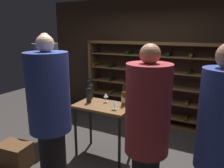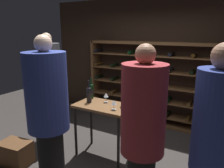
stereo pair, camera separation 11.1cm
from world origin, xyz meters
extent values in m
plane|color=#383330|center=(0.00, 0.00, 0.00)|extent=(10.01, 10.01, 0.00)
cube|color=#332319|center=(0.00, 2.00, 1.39)|extent=(5.38, 0.10, 2.78)
cube|color=brown|center=(-1.46, 1.79, 0.92)|extent=(0.06, 0.32, 1.83)
cube|color=brown|center=(0.20, 1.79, 1.80)|extent=(3.31, 0.32, 0.06)
cube|color=brown|center=(0.20, 1.79, 0.03)|extent=(3.31, 0.32, 0.06)
cube|color=brown|center=(0.20, 1.79, 0.23)|extent=(3.23, 0.32, 0.02)
cylinder|color=#4C3314|center=(-1.36, 1.79, 0.28)|extent=(0.08, 0.30, 0.08)
cylinder|color=black|center=(-0.47, 1.79, 0.28)|extent=(0.08, 0.30, 0.08)
cylinder|color=black|center=(-0.03, 1.79, 0.28)|extent=(0.08, 0.30, 0.08)
cylinder|color=black|center=(0.42, 1.79, 0.28)|extent=(0.08, 0.30, 0.08)
cylinder|color=#4C3314|center=(0.86, 1.79, 0.28)|extent=(0.08, 0.30, 0.08)
cylinder|color=black|center=(1.31, 1.79, 0.28)|extent=(0.08, 0.30, 0.08)
cube|color=brown|center=(0.20, 1.79, 0.55)|extent=(3.23, 0.32, 0.02)
cylinder|color=#4C3314|center=(-0.91, 1.79, 0.61)|extent=(0.08, 0.30, 0.08)
cylinder|color=black|center=(0.42, 1.79, 0.61)|extent=(0.08, 0.30, 0.08)
cylinder|color=#4C3314|center=(0.86, 1.79, 0.61)|extent=(0.08, 0.30, 0.08)
cylinder|color=#4C3314|center=(1.31, 1.79, 0.61)|extent=(0.08, 0.30, 0.08)
cube|color=brown|center=(0.20, 1.79, 0.88)|extent=(3.23, 0.32, 0.02)
cylinder|color=black|center=(-1.36, 1.79, 0.94)|extent=(0.08, 0.30, 0.08)
cylinder|color=black|center=(-0.91, 1.79, 0.94)|extent=(0.08, 0.30, 0.08)
cylinder|color=black|center=(-0.47, 1.79, 0.94)|extent=(0.08, 0.30, 0.08)
cylinder|color=#4C3314|center=(-0.03, 1.79, 0.94)|extent=(0.08, 0.30, 0.08)
cylinder|color=#4C3314|center=(1.31, 1.79, 0.94)|extent=(0.08, 0.30, 0.08)
cube|color=brown|center=(0.20, 1.79, 1.21)|extent=(3.23, 0.32, 0.02)
cylinder|color=#4C3314|center=(-1.36, 1.79, 1.26)|extent=(0.08, 0.30, 0.08)
cylinder|color=black|center=(-0.91, 1.79, 1.26)|extent=(0.08, 0.30, 0.08)
cylinder|color=black|center=(-0.47, 1.79, 1.26)|extent=(0.08, 0.30, 0.08)
cylinder|color=#4C3314|center=(-0.03, 1.79, 1.26)|extent=(0.08, 0.30, 0.08)
cylinder|color=black|center=(0.42, 1.79, 1.26)|extent=(0.08, 0.30, 0.08)
cylinder|color=black|center=(0.86, 1.79, 1.26)|extent=(0.08, 0.30, 0.08)
cube|color=brown|center=(0.20, 1.79, 1.53)|extent=(3.23, 0.32, 0.02)
cylinder|color=black|center=(-1.36, 1.79, 1.59)|extent=(0.08, 0.30, 0.08)
cylinder|color=black|center=(-0.47, 1.79, 1.59)|extent=(0.08, 0.30, 0.08)
cylinder|color=black|center=(0.42, 1.79, 1.59)|extent=(0.08, 0.30, 0.08)
cylinder|color=#4C3314|center=(0.86, 1.79, 1.59)|extent=(0.08, 0.30, 0.08)
cube|color=brown|center=(-0.19, 0.11, 0.87)|extent=(0.90, 0.55, 0.04)
cylinder|color=black|center=(-0.59, -0.11, 0.43)|extent=(0.04, 0.04, 0.85)
cylinder|color=black|center=(0.21, -0.11, 0.43)|extent=(0.04, 0.04, 0.85)
cylinder|color=black|center=(-0.59, 0.34, 0.43)|extent=(0.04, 0.04, 0.85)
cylinder|color=black|center=(0.21, 0.34, 0.43)|extent=(0.04, 0.04, 0.85)
cylinder|color=#2D3D8C|center=(1.50, -0.77, 1.30)|extent=(0.41, 0.41, 0.91)
cylinder|color=#9E2D33|center=(0.84, -0.79, 1.30)|extent=(0.45, 0.45, 0.91)
sphere|color=#AD7A5B|center=(0.84, -0.79, 1.84)|extent=(0.20, 0.20, 0.20)
cylinder|color=black|center=(-0.33, -0.92, 0.44)|extent=(0.33, 0.33, 0.87)
cylinder|color=#2D3D8C|center=(-0.33, -0.92, 1.35)|extent=(0.50, 0.50, 0.95)
sphere|color=beige|center=(-0.33, -0.92, 1.91)|extent=(0.21, 0.21, 0.21)
cylinder|color=black|center=(-1.40, 0.16, 0.44)|extent=(0.29, 0.29, 0.88)
cylinder|color=#4C4C51|center=(-1.40, 0.16, 1.36)|extent=(0.45, 0.45, 0.95)
sphere|color=beige|center=(-1.40, 0.16, 1.92)|extent=(0.19, 0.19, 0.19)
cube|color=brown|center=(-1.27, -0.78, 0.18)|extent=(0.52, 0.39, 0.36)
cylinder|color=black|center=(-0.56, 0.31, 1.02)|extent=(0.08, 0.08, 0.24)
cone|color=black|center=(-0.56, 0.31, 1.15)|extent=(0.08, 0.08, 0.03)
cylinder|color=black|center=(-0.56, 0.31, 1.20)|extent=(0.03, 0.03, 0.08)
cylinder|color=black|center=(-0.56, 0.31, 1.25)|extent=(0.03, 0.03, 0.02)
cylinder|color=black|center=(-0.56, 0.31, 1.00)|extent=(0.08, 0.08, 0.09)
cylinder|color=black|center=(-0.46, 0.11, 1.02)|extent=(0.08, 0.08, 0.24)
cone|color=black|center=(-0.46, 0.11, 1.15)|extent=(0.08, 0.08, 0.03)
cylinder|color=black|center=(-0.46, 0.11, 1.20)|extent=(0.03, 0.03, 0.09)
cylinder|color=black|center=(-0.46, 0.11, 1.26)|extent=(0.03, 0.03, 0.02)
cylinder|color=black|center=(-0.46, 0.11, 1.00)|extent=(0.09, 0.09, 0.09)
cylinder|color=#4C3314|center=(0.11, 0.24, 1.01)|extent=(0.07, 0.07, 0.22)
cone|color=#4C3314|center=(0.11, 0.24, 1.13)|extent=(0.07, 0.07, 0.03)
cylinder|color=#4C3314|center=(0.11, 0.24, 1.19)|extent=(0.03, 0.03, 0.10)
cylinder|color=black|center=(0.11, 0.24, 1.25)|extent=(0.03, 0.03, 0.02)
cylinder|color=#C6B28C|center=(0.11, 0.24, 0.99)|extent=(0.07, 0.07, 0.09)
cylinder|color=silver|center=(0.07, 0.01, 0.90)|extent=(0.07, 0.07, 0.00)
cylinder|color=silver|center=(0.07, 0.01, 0.94)|extent=(0.01, 0.01, 0.08)
cone|color=silver|center=(0.07, 0.01, 1.01)|extent=(0.08, 0.08, 0.07)
cylinder|color=#590A14|center=(0.07, 0.01, 0.99)|extent=(0.04, 0.04, 0.02)
cylinder|color=silver|center=(-0.22, 0.25, 0.90)|extent=(0.07, 0.07, 0.00)
cylinder|color=silver|center=(-0.22, 0.25, 0.94)|extent=(0.01, 0.01, 0.09)
cone|color=silver|center=(-0.22, 0.25, 1.02)|extent=(0.08, 0.08, 0.07)
cylinder|color=#590A14|center=(-0.22, 0.25, 1.00)|extent=(0.04, 0.04, 0.02)
camera|label=1|loc=(1.47, -2.75, 2.05)|focal=34.92mm
camera|label=2|loc=(1.57, -2.70, 2.05)|focal=34.92mm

